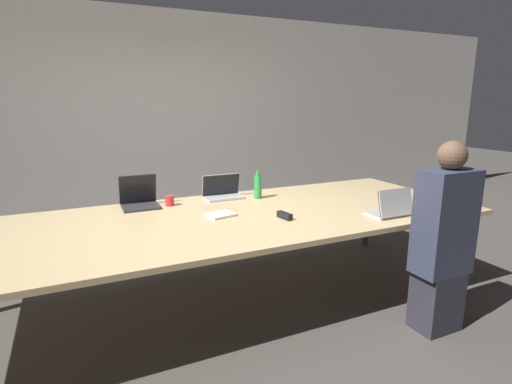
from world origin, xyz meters
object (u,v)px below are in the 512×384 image
Objects in this scene: laptop_far_center at (223,191)px; cup_far_midleft at (170,201)px; laptop_near_right at (391,208)px; stapler at (285,216)px; person_near_right at (443,242)px; laptop_far_midleft at (139,198)px; bottle_far_center at (258,186)px.

cup_far_midleft is at bearing -171.76° from laptop_far_center.
stapler is at bearing -20.30° from laptop_near_right.
laptop_far_center is at bearing 93.70° from stapler.
person_near_right is 2.46m from laptop_far_midleft.
laptop_near_right reaches higher than cup_far_midleft.
bottle_far_center is at bearing -54.38° from laptop_near_right.
bottle_far_center is 1.23m from laptop_near_right.
laptop_near_right is 0.49m from person_near_right.
stapler is (-0.86, 0.77, 0.10)m from person_near_right.
bottle_far_center is (0.30, -0.16, 0.05)m from laptop_far_center.
laptop_near_right is at bearing -54.38° from bottle_far_center.
stapler is at bearing -46.84° from cup_far_midleft.
cup_far_midleft is at bearing -18.81° from laptop_far_midleft.
laptop_far_midleft is at bearing 128.90° from stapler.
bottle_far_center is 0.83× the size of laptop_far_midleft.
laptop_near_right is at bearing -83.38° from person_near_right.
cup_far_midleft is (-1.59, 1.54, 0.12)m from person_near_right.
person_near_right is at bearing -44.07° from cup_far_midleft.
laptop_far_center is at bearing -0.55° from laptop_far_midleft.
laptop_far_center is 0.34m from bottle_far_center.
laptop_far_center is 0.77m from laptop_far_midleft.
laptop_near_right is (1.01, -1.15, 0.00)m from laptop_far_center.
laptop_far_midleft is at bearing -41.48° from person_near_right.
bottle_far_center is at bearing -27.66° from laptop_far_center.
person_near_right reaches higher than bottle_far_center.
person_near_right reaches higher than laptop_far_center.
laptop_far_center is 3.99× the size of cup_far_midleft.
person_near_right reaches higher than laptop_near_right.
stapler is (0.97, -0.86, -0.05)m from laptop_far_midleft.
stapler is (-0.81, 0.30, -0.04)m from laptop_near_right.
laptop_far_midleft is at bearing 161.19° from cup_far_midleft.
bottle_far_center reaches higher than cup_far_midleft.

